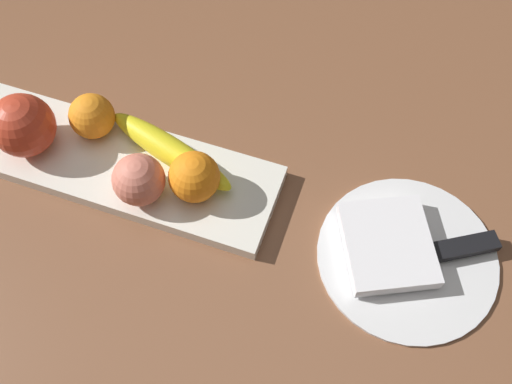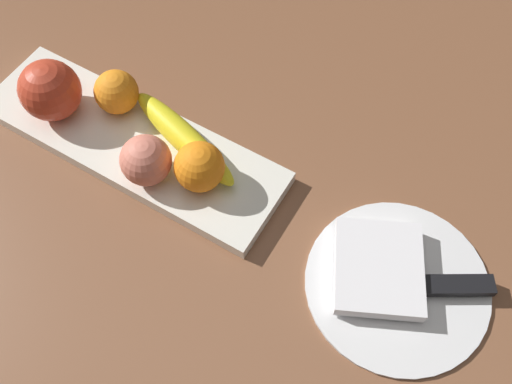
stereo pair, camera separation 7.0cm
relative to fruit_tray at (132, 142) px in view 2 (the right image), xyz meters
The scene contains 10 objects.
ground_plane 0.05m from the fruit_tray, 136.98° to the left, with size 2.40×2.40×0.00m, color brown.
fruit_tray is the anchor object (origin of this frame).
apple 0.13m from the fruit_tray, ahead, with size 0.08×0.08×0.08m, color #C43C25.
banana 0.08m from the fruit_tray, 158.20° to the right, with size 0.20×0.04×0.04m, color yellow.
orange_near_apple 0.13m from the fruit_tray, behind, with size 0.07×0.07×0.07m, color orange.
orange_near_banana 0.07m from the fruit_tray, 39.87° to the right, with size 0.06×0.06×0.06m, color orange.
peach 0.08m from the fruit_tray, 146.34° to the left, with size 0.07×0.07×0.07m, color #E17B65.
dinner_plate 0.40m from the fruit_tray, behind, with size 0.22×0.22×0.01m, color white.
folded_napkin 0.37m from the fruit_tray, behind, with size 0.10×0.12×0.02m, color white.
knife 0.45m from the fruit_tray, behind, with size 0.17×0.11×0.01m.
Camera 2 is at (-0.34, 0.27, 0.65)m, focal length 39.84 mm.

